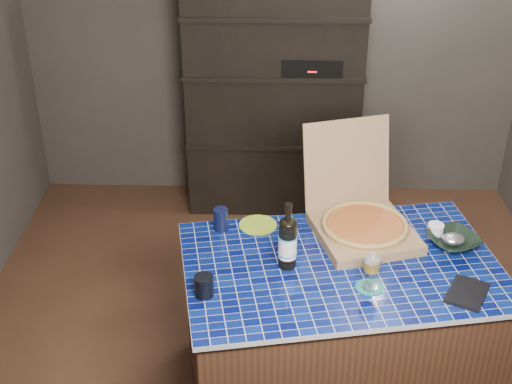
{
  "coord_description": "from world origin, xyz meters",
  "views": [
    {
      "loc": [
        -0.0,
        -3.09,
        2.75
      ],
      "look_at": [
        -0.08,
        0.0,
        0.96
      ],
      "focal_mm": 50.0,
      "sensor_mm": 36.0,
      "label": 1
    }
  ],
  "objects_px": {
    "mead_bottle": "(288,242)",
    "dvd_case": "(467,293)",
    "wine_glass": "(372,264)",
    "pizza_box": "(362,222)",
    "bowl": "(453,241)",
    "kitchen_island": "(337,330)"
  },
  "relations": [
    {
      "from": "mead_bottle",
      "to": "dvd_case",
      "type": "distance_m",
      "value": 0.82
    },
    {
      "from": "dvd_case",
      "to": "wine_glass",
      "type": "bearing_deg",
      "value": -157.3
    },
    {
      "from": "mead_bottle",
      "to": "wine_glass",
      "type": "xyz_separation_m",
      "value": [
        0.36,
        -0.16,
        -0.0
      ]
    },
    {
      "from": "pizza_box",
      "to": "bowl",
      "type": "xyz_separation_m",
      "value": [
        0.43,
        -0.09,
        -0.04
      ]
    },
    {
      "from": "wine_glass",
      "to": "dvd_case",
      "type": "distance_m",
      "value": 0.44
    },
    {
      "from": "pizza_box",
      "to": "bowl",
      "type": "bearing_deg",
      "value": -29.01
    },
    {
      "from": "kitchen_island",
      "to": "pizza_box",
      "type": "height_order",
      "value": "pizza_box"
    },
    {
      "from": "kitchen_island",
      "to": "pizza_box",
      "type": "xyz_separation_m",
      "value": [
        0.12,
        0.26,
        0.47
      ]
    },
    {
      "from": "kitchen_island",
      "to": "mead_bottle",
      "type": "relative_size",
      "value": 4.77
    },
    {
      "from": "mead_bottle",
      "to": "dvd_case",
      "type": "height_order",
      "value": "mead_bottle"
    },
    {
      "from": "dvd_case",
      "to": "bowl",
      "type": "height_order",
      "value": "bowl"
    },
    {
      "from": "mead_bottle",
      "to": "pizza_box",
      "type": "bearing_deg",
      "value": 36.71
    },
    {
      "from": "mead_bottle",
      "to": "wine_glass",
      "type": "height_order",
      "value": "mead_bottle"
    },
    {
      "from": "pizza_box",
      "to": "wine_glass",
      "type": "relative_size",
      "value": 3.64
    },
    {
      "from": "mead_bottle",
      "to": "bowl",
      "type": "bearing_deg",
      "value": 12.88
    },
    {
      "from": "dvd_case",
      "to": "mead_bottle",
      "type": "bearing_deg",
      "value": -166.17
    },
    {
      "from": "pizza_box",
      "to": "bowl",
      "type": "height_order",
      "value": "pizza_box"
    },
    {
      "from": "wine_glass",
      "to": "bowl",
      "type": "distance_m",
      "value": 0.56
    },
    {
      "from": "bowl",
      "to": "kitchen_island",
      "type": "bearing_deg",
      "value": -163.6
    },
    {
      "from": "kitchen_island",
      "to": "dvd_case",
      "type": "height_order",
      "value": "dvd_case"
    },
    {
      "from": "kitchen_island",
      "to": "bowl",
      "type": "height_order",
      "value": "bowl"
    },
    {
      "from": "pizza_box",
      "to": "mead_bottle",
      "type": "height_order",
      "value": "pizza_box"
    }
  ]
}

